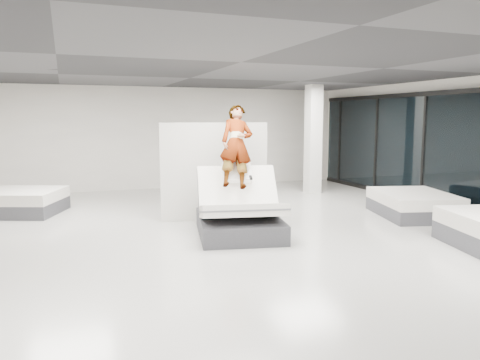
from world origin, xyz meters
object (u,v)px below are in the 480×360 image
Objects in this scene: hero_bed at (239,214)px; person at (237,164)px; remote at (251,178)px; column at (313,139)px; flat_bed_right_far at (413,204)px; flat_bed_left_far at (14,202)px; divider_panel at (214,172)px.

hero_bed is 1.30× the size of person.
column is (3.65, 4.11, 0.49)m from remote.
hero_bed is 0.99× the size of flat_bed_right_far.
person is 0.56× the size of column.
person is at bearing 77.99° from hero_bed.
flat_bed_right_far is 0.73× the size of column.
flat_bed_left_far is at bearing 151.55° from remote.
flat_bed_left_far is (-4.45, 3.80, -0.83)m from remote.
divider_panel reaches higher than remote.
hero_bed is 0.72× the size of column.
remote is 4.22m from flat_bed_right_far.
flat_bed_left_far is 0.77× the size of column.
person is at bearing 122.15° from remote.
divider_panel reaches higher than hero_bed.
flat_bed_right_far is 9.28m from flat_bed_left_far.
hero_bed is 4.35m from flat_bed_right_far.
column reaches higher than divider_panel.
person is 0.47m from remote.
flat_bed_right_far is at bearing -22.30° from flat_bed_left_far.
remote is at bearing -57.85° from person.
column reaches higher than remote.
remote is (0.14, -0.39, -0.23)m from person.
flat_bed_left_far is at bearing 160.72° from divider_panel.
flat_bed_left_far is at bearing -177.83° from column.
person is 0.77× the size of flat_bed_right_far.
hero_bed is at bearing -80.51° from divider_panel.
remote is at bearing -72.68° from divider_panel.
column is at bearing 42.09° from divider_panel.
hero_bed is at bearing 179.06° from remote.
person reaches higher than flat_bed_right_far.
person reaches higher than remote.
person is at bearing -76.76° from divider_panel.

